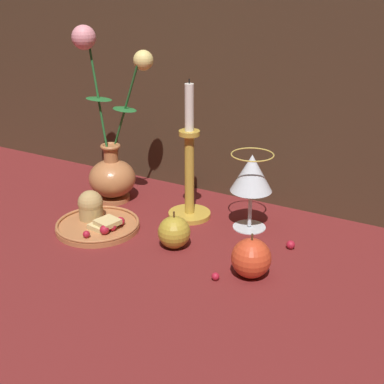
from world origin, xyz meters
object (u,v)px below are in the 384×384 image
object	(u,v)px
vase	(111,157)
plate_with_pastries	(96,219)
apple_near_glass	(174,232)
candlestick	(188,177)
wine_glass	(252,175)
apple_beside_vase	(251,258)

from	to	relation	value
vase	plate_with_pastries	xyz separation A→B (m)	(0.06, -0.14, -0.09)
apple_near_glass	candlestick	bearing A→B (deg)	109.42
wine_glass	apple_beside_vase	distance (m)	0.21
wine_glass	apple_beside_vase	bearing A→B (deg)	-65.60
wine_glass	apple_beside_vase	size ratio (longest dim) A/B	1.96
plate_with_pastries	apple_near_glass	world-z (taller)	apple_near_glass
plate_with_pastries	candlestick	bearing A→B (deg)	45.64
plate_with_pastries	candlestick	world-z (taller)	candlestick
candlestick	apple_near_glass	world-z (taller)	candlestick
wine_glass	apple_beside_vase	world-z (taller)	wine_glass
wine_glass	apple_near_glass	xyz separation A→B (m)	(-0.09, -0.15, -0.09)
wine_glass	apple_beside_vase	xyz separation A→B (m)	(0.08, -0.18, -0.08)
apple_near_glass	apple_beside_vase	bearing A→B (deg)	-8.40
vase	wine_glass	xyz separation A→B (m)	(0.34, 0.02, 0.01)
plate_with_pastries	vase	bearing A→B (deg)	113.13
apple_beside_vase	apple_near_glass	size ratio (longest dim) A/B	1.10
wine_glass	vase	bearing A→B (deg)	-176.37
vase	wine_glass	bearing A→B (deg)	3.63
apple_near_glass	wine_glass	bearing A→B (deg)	58.28
apple_beside_vase	vase	bearing A→B (deg)	159.73
apple_beside_vase	candlestick	bearing A→B (deg)	143.76
vase	apple_near_glass	distance (m)	0.29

